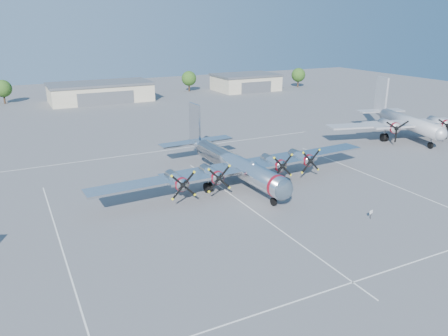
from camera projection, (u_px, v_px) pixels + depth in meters
name	position (u px, v px, depth m)	size (l,w,h in m)	color
ground	(235.00, 197.00, 56.91)	(260.00, 260.00, 0.00)	#5C5C5E
parking_lines	(241.00, 202.00, 55.43)	(60.00, 50.08, 0.01)	silver
hangar_center	(101.00, 92.00, 125.43)	(28.60, 14.60, 5.40)	#B4AC8F
hangar_east	(246.00, 82.00, 145.96)	(20.60, 14.60, 5.40)	#B4AC8F
tree_west	(3.00, 89.00, 121.07)	(4.80, 4.80, 6.64)	#382619
tree_east	(189.00, 78.00, 142.90)	(4.80, 4.80, 6.64)	#382619
tree_far_east	(298.00, 75.00, 152.38)	(4.80, 4.80, 6.64)	#382619
main_bomber_b29	(233.00, 182.00, 62.52)	(42.21, 28.87, 9.33)	silver
twin_engine_east	(404.00, 138.00, 86.09)	(34.04, 24.48, 10.79)	#A7A7AB
info_placard	(371.00, 213.00, 50.40)	(0.56, 0.17, 1.08)	black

